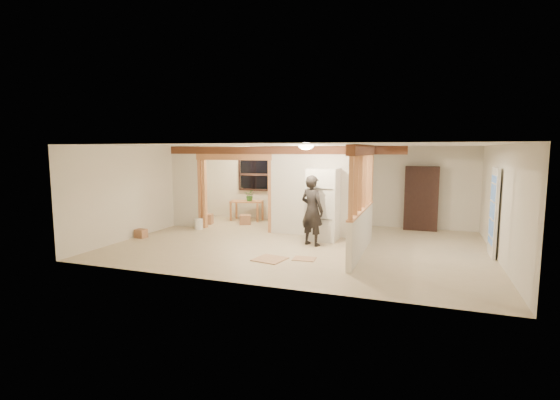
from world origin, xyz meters
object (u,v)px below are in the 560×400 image
at_px(woman, 312,210).
at_px(shop_vac, 192,213).
at_px(refrigerator, 323,204).
at_px(work_table, 247,211).
at_px(bookshelf, 421,198).

bearing_deg(woman, shop_vac, 2.03).
height_order(refrigerator, woman, refrigerator).
height_order(woman, work_table, woman).
height_order(woman, shop_vac, woman).
distance_m(refrigerator, woman, 0.73).
distance_m(woman, bookshelf, 3.92).
bearing_deg(shop_vac, refrigerator, -11.89).
bearing_deg(shop_vac, work_table, 35.96).
bearing_deg(work_table, bookshelf, -9.79).
height_order(woman, bookshelf, bookshelf).
relative_size(woman, work_table, 1.65).
bearing_deg(work_table, woman, -54.30).
relative_size(woman, shop_vac, 2.63).
bearing_deg(woman, work_table, -19.76).
distance_m(refrigerator, bookshelf, 3.33).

